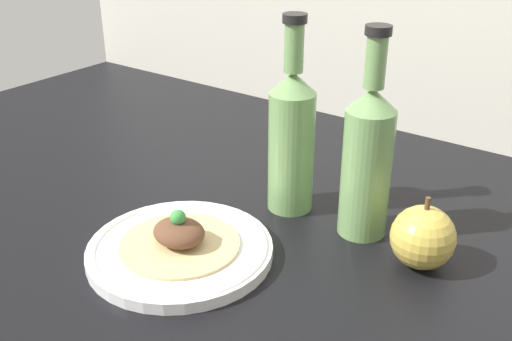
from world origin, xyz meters
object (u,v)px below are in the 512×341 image
at_px(cider_bottle_left, 292,137).
at_px(apple, 423,237).
at_px(plate, 180,249).
at_px(cider_bottle_right, 367,157).
at_px(plated_food, 179,237).

bearing_deg(cider_bottle_left, apple, -7.91).
bearing_deg(plate, apple, 32.33).
bearing_deg(cider_bottle_left, plate, -102.43).
distance_m(plate, apple, 0.31).
xyz_separation_m(cider_bottle_left, cider_bottle_right, (0.12, 0.00, 0.00)).
relative_size(cider_bottle_left, apple, 2.95).
relative_size(plate, cider_bottle_right, 0.84).
bearing_deg(plate, plated_food, 135.00).
relative_size(plate, cider_bottle_left, 0.84).
xyz_separation_m(plate, plated_food, (-0.00, 0.00, 0.02)).
distance_m(plate, cider_bottle_left, 0.23).
bearing_deg(cider_bottle_right, plated_food, -129.75).
xyz_separation_m(plate, cider_bottle_left, (0.04, 0.20, 0.10)).
bearing_deg(plated_food, cider_bottle_right, 50.25).
bearing_deg(apple, cider_bottle_left, 172.09).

